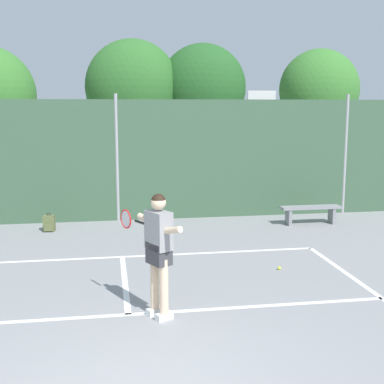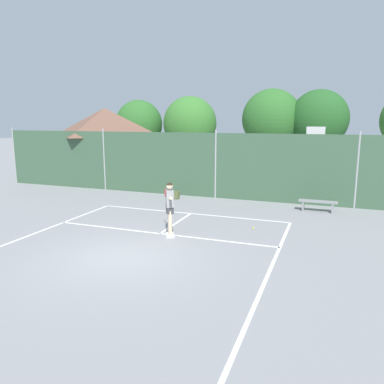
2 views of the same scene
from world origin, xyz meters
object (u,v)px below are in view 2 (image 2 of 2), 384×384
Objects in this scene: backpack_olive at (176,195)px; courtside_bench at (318,203)px; basketball_hoop at (315,152)px; tennis_ball at (253,228)px; tennis_player at (170,204)px.

courtside_bench reaches higher than backpack_olive.
basketball_hoop is 3.86m from courtside_bench.
tennis_ball is at bearing -120.02° from courtside_bench.
basketball_hoop is 7.30m from backpack_olive.
basketball_hoop is 7.67× the size of backpack_olive.
basketball_hoop is 9.71m from tennis_player.
courtside_bench is (0.41, -3.31, -1.95)m from basketball_hoop.
tennis_ball is at bearing -103.50° from basketball_hoop.
tennis_player reaches higher than courtside_bench.
tennis_player is 4.01× the size of backpack_olive.
tennis_player reaches higher than backpack_olive.
courtside_bench is at bearing 59.98° from tennis_ball.
backpack_olive is 6.73m from courtside_bench.
tennis_ball is (-1.65, -6.87, -2.28)m from basketball_hoop.
basketball_hoop reaches higher than tennis_player.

